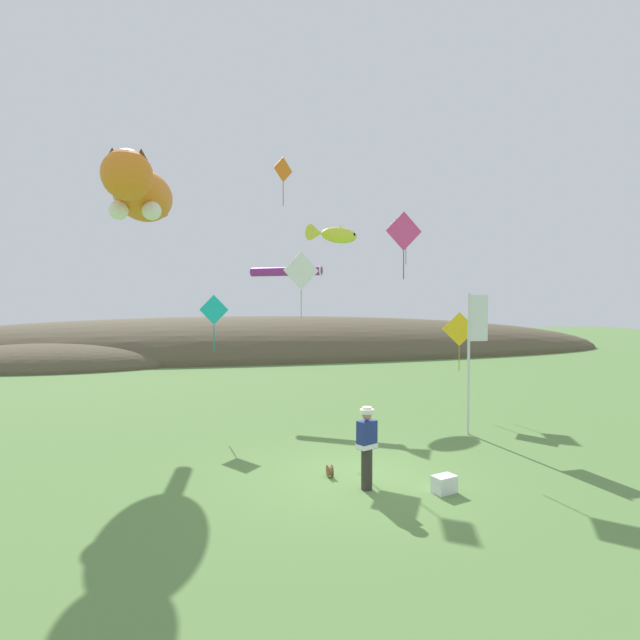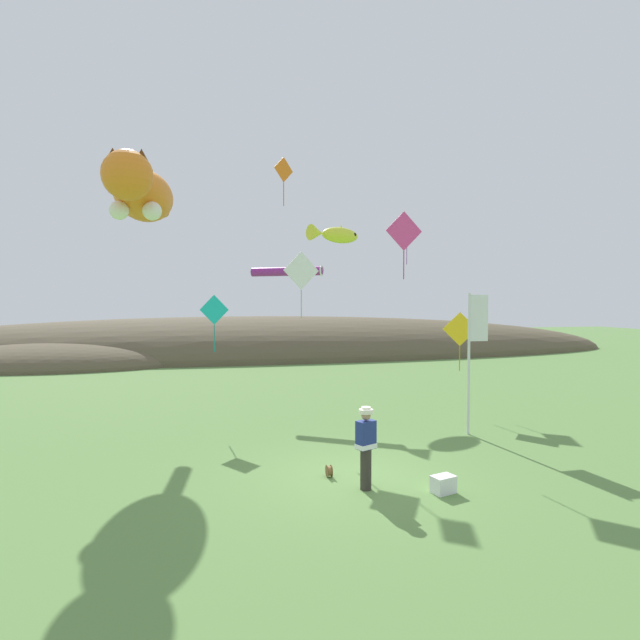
# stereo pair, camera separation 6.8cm
# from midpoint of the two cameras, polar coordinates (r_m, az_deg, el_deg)

# --- Properties ---
(ground_plane) EXTENTS (120.00, 120.00, 0.00)m
(ground_plane) POSITION_cam_midpoint_polar(r_m,az_deg,el_deg) (11.91, 4.53, -17.58)
(ground_plane) COLOR #5B8442
(distant_hill_ridge) EXTENTS (61.03, 15.72, 5.87)m
(distant_hill_ridge) POSITION_cam_midpoint_polar(r_m,az_deg,el_deg) (38.48, -9.08, -3.97)
(distant_hill_ridge) COLOR brown
(distant_hill_ridge) RESTS_ON ground
(festival_attendant) EXTENTS (0.49, 0.41, 1.77)m
(festival_attendant) POSITION_cam_midpoint_polar(r_m,az_deg,el_deg) (10.99, 5.45, -14.06)
(festival_attendant) COLOR #332D28
(festival_attendant) RESTS_ON ground
(kite_spool) EXTENTS (0.12, 0.28, 0.28)m
(kite_spool) POSITION_cam_midpoint_polar(r_m,az_deg,el_deg) (11.91, 1.22, -16.87)
(kite_spool) COLOR olive
(kite_spool) RESTS_ON ground
(picnic_cooler) EXTENTS (0.56, 0.46, 0.36)m
(picnic_cooler) POSITION_cam_midpoint_polar(r_m,az_deg,el_deg) (11.31, 14.09, -17.75)
(picnic_cooler) COLOR white
(picnic_cooler) RESTS_ON ground
(festival_banner_pole) EXTENTS (0.66, 0.08, 4.27)m
(festival_banner_pole) POSITION_cam_midpoint_polar(r_m,az_deg,el_deg) (15.75, 17.27, -2.41)
(festival_banner_pole) COLOR silver
(festival_banner_pole) RESTS_ON ground
(kite_giant_cat) EXTENTS (2.20, 6.58, 2.00)m
(kite_giant_cat) POSITION_cam_midpoint_polar(r_m,az_deg,el_deg) (18.26, -19.67, 13.46)
(kite_giant_cat) COLOR orange
(kite_fish_windsock) EXTENTS (2.67, 1.75, 0.80)m
(kite_fish_windsock) POSITION_cam_midpoint_polar(r_m,az_deg,el_deg) (22.26, 1.82, 9.73)
(kite_fish_windsock) COLOR yellow
(kite_tube_streamer) EXTENTS (2.83, 1.95, 0.44)m
(kite_tube_streamer) POSITION_cam_midpoint_polar(r_m,az_deg,el_deg) (20.37, -3.67, 5.56)
(kite_tube_streamer) COLOR #8C268C
(kite_diamond_gold) EXTENTS (1.15, 0.45, 2.13)m
(kite_diamond_gold) POSITION_cam_midpoint_polar(r_m,az_deg,el_deg) (18.62, 15.80, -1.06)
(kite_diamond_gold) COLOR yellow
(kite_diamond_orange) EXTENTS (0.81, 0.55, 1.87)m
(kite_diamond_orange) POSITION_cam_midpoint_polar(r_m,az_deg,el_deg) (19.98, -4.08, 16.70)
(kite_diamond_orange) COLOR orange
(kite_diamond_teal) EXTENTS (0.95, 0.34, 1.90)m
(kite_diamond_teal) POSITION_cam_midpoint_polar(r_m,az_deg,el_deg) (16.88, -11.89, 1.06)
(kite_diamond_teal) COLOR #19BFBF
(kite_diamond_white) EXTENTS (1.18, 0.27, 2.10)m
(kite_diamond_white) POSITION_cam_midpoint_polar(r_m,az_deg,el_deg) (15.72, -2.03, 5.60)
(kite_diamond_white) COLOR white
(kite_diamond_violet) EXTENTS (1.06, 0.60, 2.11)m
(kite_diamond_violet) POSITION_cam_midpoint_polar(r_m,az_deg,el_deg) (23.50, 9.98, 9.89)
(kite_diamond_violet) COLOR purple
(kite_diamond_pink) EXTENTS (1.24, 0.08, 2.14)m
(kite_diamond_pink) POSITION_cam_midpoint_polar(r_m,az_deg,el_deg) (16.15, 9.69, 9.93)
(kite_diamond_pink) COLOR #E53F8C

